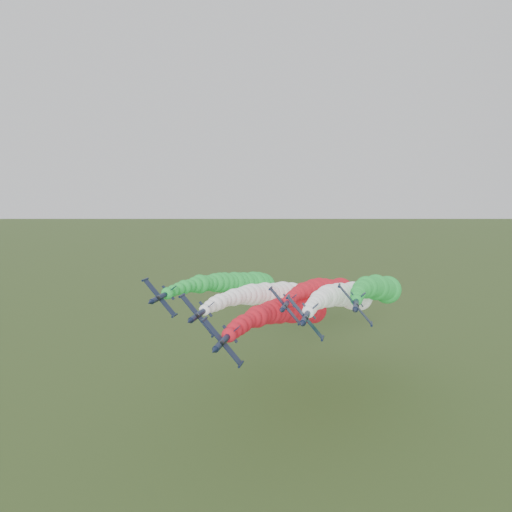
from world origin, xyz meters
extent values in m
plane|color=#4C602A|center=(0.00, 0.00, 0.00)|extent=(3000.00, 3000.00, 0.00)
cylinder|color=#121B36|center=(1.12, -9.82, 35.93)|extent=(1.70, 9.84, 1.70)
cone|color=#121B36|center=(1.12, -15.61, 35.93)|extent=(1.54, 1.97, 1.54)
cone|color=black|center=(1.12, -4.46, 35.93)|extent=(1.54, 0.98, 1.54)
ellipsoid|color=black|center=(1.45, -12.01, 36.22)|extent=(1.08, 2.05, 1.11)
cube|color=#121B36|center=(1.00, -10.04, 35.82)|extent=(6.98, 2.08, 8.00)
cylinder|color=#121B36|center=(-2.44, -10.04, 39.78)|extent=(0.68, 2.84, 0.68)
cylinder|color=#121B36|center=(4.44, -10.04, 31.86)|extent=(0.68, 2.84, 0.68)
cube|color=#121B36|center=(2.07, -5.67, 36.75)|extent=(2.00, 1.64, 1.76)
cube|color=#121B36|center=(1.25, -5.67, 36.04)|extent=(2.81, 1.20, 3.21)
sphere|color=#B21420|center=(1.12, -5.99, 35.93)|extent=(2.88, 2.88, 2.88)
sphere|color=#B21420|center=(1.15, -2.61, 35.84)|extent=(3.28, 3.28, 3.28)
sphere|color=#B21420|center=(1.22, 0.78, 35.65)|extent=(3.69, 3.69, 3.69)
sphere|color=#B21420|center=(1.35, 4.16, 35.39)|extent=(3.80, 3.80, 3.80)
sphere|color=#B21420|center=(1.53, 7.55, 35.07)|extent=(3.41, 3.41, 3.41)
sphere|color=#B21420|center=(1.75, 10.93, 34.70)|extent=(4.17, 4.17, 4.17)
sphere|color=#B21420|center=(2.03, 14.32, 34.29)|extent=(5.11, 5.11, 5.11)
sphere|color=#B21420|center=(2.36, 17.70, 33.83)|extent=(4.95, 4.95, 4.95)
sphere|color=#B21420|center=(2.74, 21.09, 33.33)|extent=(5.21, 5.21, 5.21)
sphere|color=#B21420|center=(3.17, 24.47, 32.79)|extent=(5.90, 5.90, 5.90)
sphere|color=#B21420|center=(3.65, 27.86, 32.21)|extent=(6.15, 6.15, 6.15)
sphere|color=#B21420|center=(4.18, 31.24, 31.60)|extent=(6.79, 6.79, 6.79)
sphere|color=#B21420|center=(4.76, 34.63, 30.95)|extent=(5.90, 5.90, 5.90)
sphere|color=#B21420|center=(5.39, 38.01, 30.27)|extent=(6.92, 6.92, 6.92)
sphere|color=#B21420|center=(6.07, 41.40, 29.56)|extent=(7.74, 7.74, 7.74)
sphere|color=#B21420|center=(6.80, 44.78, 28.81)|extent=(7.30, 7.30, 7.30)
sphere|color=#B21420|center=(7.58, 48.17, 28.04)|extent=(7.77, 7.77, 7.77)
sphere|color=#B21420|center=(8.42, 51.55, 27.24)|extent=(7.86, 7.86, 7.86)
sphere|color=#B21420|center=(9.30, 54.94, 26.40)|extent=(8.44, 8.44, 8.44)
sphere|color=#B21420|center=(10.24, 58.32, 25.54)|extent=(8.38, 8.38, 8.38)
cylinder|color=#121B36|center=(-7.54, 1.72, 37.48)|extent=(1.70, 9.84, 1.70)
cone|color=#121B36|center=(-7.54, -4.07, 37.48)|extent=(1.54, 1.97, 1.54)
cone|color=black|center=(-7.54, 7.08, 37.48)|extent=(1.54, 0.98, 1.54)
ellipsoid|color=black|center=(-7.21, -0.46, 37.77)|extent=(1.08, 2.05, 1.11)
cube|color=#121B36|center=(-7.66, 1.50, 37.37)|extent=(6.98, 2.08, 8.00)
cylinder|color=#121B36|center=(-11.10, 1.50, 41.33)|extent=(0.68, 2.84, 0.68)
cylinder|color=#121B36|center=(-4.22, 1.50, 33.41)|extent=(0.68, 2.84, 0.68)
cube|color=#121B36|center=(-6.59, 5.88, 38.30)|extent=(2.00, 1.64, 1.76)
cube|color=#121B36|center=(-7.41, 5.88, 37.59)|extent=(2.81, 1.20, 3.21)
sphere|color=white|center=(-7.54, 5.55, 37.48)|extent=(2.46, 2.46, 2.46)
sphere|color=white|center=(-7.51, 8.93, 37.39)|extent=(2.89, 2.89, 2.89)
sphere|color=white|center=(-7.44, 12.32, 37.20)|extent=(3.54, 3.54, 3.54)
sphere|color=white|center=(-7.31, 15.70, 36.94)|extent=(3.81, 3.81, 3.81)
sphere|color=white|center=(-7.13, 19.09, 36.62)|extent=(3.50, 3.50, 3.50)
sphere|color=white|center=(-6.91, 22.47, 36.25)|extent=(3.78, 3.78, 3.78)
sphere|color=white|center=(-6.63, 25.86, 35.84)|extent=(4.45, 4.45, 4.45)
sphere|color=white|center=(-6.30, 29.24, 35.38)|extent=(4.34, 4.34, 4.34)
sphere|color=white|center=(-5.92, 32.63, 34.88)|extent=(4.79, 4.79, 4.79)
sphere|color=white|center=(-5.49, 36.01, 34.34)|extent=(5.51, 5.51, 5.51)
sphere|color=white|center=(-5.01, 39.40, 33.76)|extent=(6.10, 6.10, 6.10)
sphere|color=white|center=(-4.48, 42.78, 33.15)|extent=(5.87, 5.87, 5.87)
sphere|color=white|center=(-3.90, 46.17, 32.50)|extent=(6.24, 6.24, 6.24)
sphere|color=white|center=(-3.27, 49.55, 31.82)|extent=(7.01, 7.01, 7.01)
sphere|color=white|center=(-2.59, 52.94, 31.11)|extent=(6.55, 6.55, 6.55)
sphere|color=white|center=(-1.86, 56.32, 30.36)|extent=(7.15, 7.15, 7.15)
sphere|color=white|center=(-1.07, 59.71, 29.59)|extent=(7.71, 7.71, 7.71)
sphere|color=white|center=(-0.24, 63.09, 28.79)|extent=(8.79, 8.79, 8.79)
sphere|color=white|center=(0.64, 66.48, 27.95)|extent=(7.69, 7.69, 7.69)
sphere|color=white|center=(1.58, 69.86, 27.09)|extent=(9.15, 9.15, 9.15)
cylinder|color=#121B36|center=(14.84, 0.72, 38.54)|extent=(1.70, 9.84, 1.70)
cone|color=#121B36|center=(14.84, -5.07, 38.54)|extent=(1.54, 1.97, 1.54)
cone|color=black|center=(14.84, 6.08, 38.54)|extent=(1.54, 0.98, 1.54)
ellipsoid|color=black|center=(15.17, -1.47, 38.83)|extent=(1.08, 2.05, 1.11)
cube|color=#121B36|center=(14.72, 0.50, 38.44)|extent=(6.98, 2.08, 8.00)
cylinder|color=#121B36|center=(11.28, 0.50, 42.40)|extent=(0.68, 2.84, 0.68)
cylinder|color=#121B36|center=(18.16, 0.50, 34.48)|extent=(0.68, 2.84, 0.68)
cube|color=#121B36|center=(15.79, 4.87, 39.37)|extent=(2.00, 1.64, 1.76)
cube|color=#121B36|center=(14.97, 4.87, 38.65)|extent=(2.81, 1.20, 3.21)
sphere|color=white|center=(14.84, 4.55, 38.54)|extent=(2.58, 2.58, 2.58)
sphere|color=white|center=(14.87, 7.93, 38.45)|extent=(2.93, 2.93, 2.93)
sphere|color=white|center=(14.94, 11.32, 38.26)|extent=(2.94, 2.94, 2.94)
sphere|color=white|center=(15.07, 14.70, 38.00)|extent=(3.34, 3.34, 3.34)
sphere|color=white|center=(15.25, 18.09, 37.69)|extent=(3.51, 3.51, 3.51)
sphere|color=white|center=(15.47, 21.47, 37.32)|extent=(4.49, 4.49, 4.49)
sphere|color=white|center=(15.75, 24.86, 36.90)|extent=(4.54, 4.54, 4.54)
sphere|color=white|center=(16.08, 28.24, 36.44)|extent=(4.54, 4.54, 4.54)
sphere|color=white|center=(16.46, 31.63, 35.94)|extent=(5.73, 5.73, 5.73)
sphere|color=white|center=(16.89, 35.01, 35.40)|extent=(6.04, 6.04, 6.04)
sphere|color=white|center=(17.37, 38.40, 34.82)|extent=(6.00, 6.00, 6.00)
sphere|color=white|center=(17.90, 41.78, 34.21)|extent=(5.70, 5.70, 5.70)
sphere|color=white|center=(18.48, 45.17, 33.56)|extent=(6.61, 6.61, 6.61)
sphere|color=white|center=(19.11, 48.55, 32.88)|extent=(6.90, 6.90, 6.90)
sphere|color=white|center=(19.79, 51.94, 32.17)|extent=(6.49, 6.49, 6.49)
sphere|color=white|center=(20.52, 55.32, 31.43)|extent=(6.78, 6.78, 6.78)
sphere|color=white|center=(21.31, 58.71, 30.65)|extent=(7.48, 7.48, 7.48)
sphere|color=white|center=(22.14, 62.09, 29.85)|extent=(8.85, 8.85, 8.85)
sphere|color=white|center=(23.02, 65.48, 29.02)|extent=(8.42, 8.42, 8.42)
sphere|color=white|center=(23.96, 68.86, 28.16)|extent=(9.14, 9.14, 9.14)
cylinder|color=#121B36|center=(-18.99, 8.69, 39.10)|extent=(1.70, 9.84, 1.70)
cone|color=#121B36|center=(-18.99, 2.89, 39.10)|extent=(1.54, 1.97, 1.54)
cone|color=black|center=(-18.99, 14.04, 39.10)|extent=(1.54, 0.98, 1.54)
ellipsoid|color=black|center=(-18.66, 6.50, 39.38)|extent=(1.08, 2.05, 1.11)
cube|color=#121B36|center=(-19.12, 8.47, 38.99)|extent=(6.98, 2.08, 8.00)
cylinder|color=#121B36|center=(-22.56, 8.47, 42.95)|extent=(0.68, 2.84, 0.68)
cylinder|color=#121B36|center=(-15.67, 8.47, 35.03)|extent=(0.68, 2.84, 0.68)
cube|color=#121B36|center=(-18.04, 12.84, 39.92)|extent=(2.00, 1.64, 1.76)
cube|color=#121B36|center=(-18.87, 12.84, 39.20)|extent=(2.81, 1.20, 3.21)
sphere|color=green|center=(-18.99, 12.51, 39.10)|extent=(2.88, 2.88, 2.88)
sphere|color=green|center=(-18.97, 15.90, 39.00)|extent=(2.85, 2.85, 2.85)
sphere|color=green|center=(-18.89, 19.28, 38.81)|extent=(3.12, 3.12, 3.12)
sphere|color=green|center=(-18.76, 22.67, 38.55)|extent=(3.69, 3.69, 3.69)
sphere|color=green|center=(-18.59, 26.05, 38.24)|extent=(3.49, 3.49, 3.49)
sphere|color=green|center=(-18.36, 29.44, 37.87)|extent=(4.21, 4.21, 4.21)
sphere|color=green|center=(-18.08, 32.82, 37.45)|extent=(5.19, 5.19, 5.19)
sphere|color=green|center=(-17.76, 36.21, 36.99)|extent=(4.52, 4.52, 4.52)
sphere|color=green|center=(-17.38, 39.59, 36.49)|extent=(4.59, 4.59, 4.59)
sphere|color=green|center=(-16.95, 42.98, 35.95)|extent=(5.51, 5.51, 5.51)
sphere|color=green|center=(-16.47, 46.36, 35.38)|extent=(5.96, 5.96, 5.96)
sphere|color=green|center=(-15.94, 49.75, 34.76)|extent=(6.21, 6.21, 6.21)
sphere|color=green|center=(-15.36, 53.13, 34.12)|extent=(5.96, 5.96, 5.96)
sphere|color=green|center=(-14.73, 56.52, 33.44)|extent=(6.92, 6.92, 6.92)
sphere|color=green|center=(-14.04, 59.90, 32.72)|extent=(6.90, 6.90, 6.90)
sphere|color=green|center=(-13.31, 63.29, 31.98)|extent=(7.48, 7.48, 7.48)
sphere|color=green|center=(-12.53, 66.67, 31.21)|extent=(7.38, 7.38, 7.38)
sphere|color=green|center=(-11.70, 70.06, 30.40)|extent=(8.88, 8.88, 8.88)
sphere|color=green|center=(-10.81, 73.44, 29.57)|extent=(9.24, 9.24, 9.24)
sphere|color=green|center=(-9.88, 76.83, 28.71)|extent=(9.06, 9.06, 9.06)
cylinder|color=#121B36|center=(24.17, 10.74, 39.21)|extent=(1.70, 9.84, 1.70)
cone|color=#121B36|center=(24.17, 4.95, 39.21)|extent=(1.54, 1.97, 1.54)
cone|color=black|center=(24.17, 16.09, 39.21)|extent=(1.54, 0.98, 1.54)
ellipsoid|color=black|center=(24.50, 8.55, 39.50)|extent=(1.08, 2.05, 1.11)
cube|color=#121B36|center=(24.05, 10.52, 39.11)|extent=(6.98, 2.08, 8.00)
cylinder|color=#121B36|center=(20.61, 10.52, 43.06)|extent=(0.68, 2.84, 0.68)
cylinder|color=#121B36|center=(27.49, 10.52, 35.15)|extent=(0.68, 2.84, 0.68)
cube|color=#121B36|center=(25.12, 14.89, 40.04)|extent=(2.00, 1.64, 1.76)
cube|color=#121B36|center=(24.29, 14.89, 39.32)|extent=(2.81, 1.20, 3.21)
sphere|color=green|center=(24.17, 14.56, 39.21)|extent=(2.64, 2.64, 2.64)
sphere|color=green|center=(24.20, 17.95, 39.12)|extent=(3.04, 3.04, 3.04)
sphere|color=green|center=(24.27, 21.33, 38.93)|extent=(2.98, 2.98, 2.98)
sphere|color=green|center=(24.40, 24.72, 38.67)|extent=(3.81, 3.81, 3.81)
sphere|color=green|center=(24.57, 28.10, 38.35)|extent=(3.91, 3.91, 3.91)
sphere|color=green|center=(24.80, 31.49, 37.99)|extent=(3.96, 3.96, 3.96)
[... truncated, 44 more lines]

